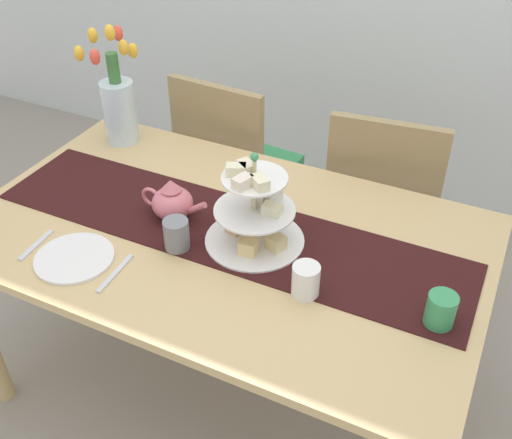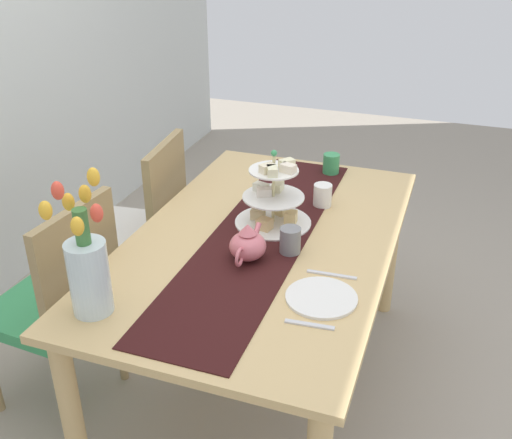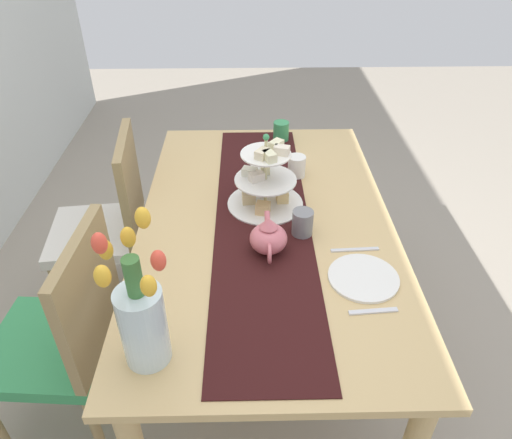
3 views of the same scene
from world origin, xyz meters
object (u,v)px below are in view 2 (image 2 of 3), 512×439
(tiered_cake_stand, at_px, (273,200))
(fork_left, at_px, (310,325))
(mug_orange, at_px, (331,164))
(chair_right, at_px, (146,222))
(teapot, at_px, (248,245))
(knife_left, at_px, (332,275))
(chair_left, at_px, (61,299))
(dinner_plate_left, at_px, (321,297))
(dining_table, at_px, (264,259))
(mug_white_text, at_px, (323,195))
(mug_grey, at_px, (290,240))
(tulip_vase, at_px, (87,267))

(tiered_cake_stand, distance_m, fork_left, 0.66)
(mug_orange, bearing_deg, chair_right, 113.49)
(teapot, bearing_deg, knife_left, -90.49)
(teapot, bearing_deg, chair_left, 102.90)
(fork_left, height_order, mug_orange, mug_orange)
(dinner_plate_left, xyz_separation_m, mug_orange, (1.01, 0.20, 0.04))
(fork_left, distance_m, knife_left, 0.29)
(dining_table, height_order, teapot, teapot)
(mug_orange, bearing_deg, dinner_plate_left, -168.48)
(fork_left, bearing_deg, tiered_cake_stand, 27.51)
(mug_orange, bearing_deg, fork_left, -169.90)
(knife_left, bearing_deg, mug_orange, 13.39)
(chair_right, relative_size, mug_white_text, 9.58)
(knife_left, distance_m, mug_grey, 0.21)
(chair_right, bearing_deg, knife_left, -116.89)
(dinner_plate_left, height_order, mug_white_text, mug_white_text)
(chair_left, height_order, mug_white_text, chair_left)
(knife_left, xyz_separation_m, mug_orange, (0.86, 0.20, 0.04))
(dinner_plate_left, bearing_deg, knife_left, 0.00)
(teapot, xyz_separation_m, tulip_vase, (-0.44, 0.34, 0.10))
(dining_table, distance_m, chair_right, 0.79)
(chair_left, bearing_deg, chair_right, 0.02)
(chair_right, relative_size, tulip_vase, 1.96)
(tulip_vase, xyz_separation_m, fork_left, (0.15, -0.65, -0.15))
(tiered_cake_stand, relative_size, mug_grey, 3.20)
(dining_table, bearing_deg, chair_right, 64.91)
(tiered_cake_stand, distance_m, knife_left, 0.43)
(teapot, xyz_separation_m, fork_left, (-0.29, -0.30, -0.06))
(chair_left, bearing_deg, teapot, -77.10)
(chair_right, distance_m, tulip_vase, 1.09)
(mug_grey, height_order, mug_white_text, mug_grey)
(dinner_plate_left, bearing_deg, dining_table, 42.92)
(teapot, xyz_separation_m, knife_left, (-0.00, -0.30, -0.06))
(chair_left, height_order, tiered_cake_stand, tiered_cake_stand)
(dining_table, distance_m, mug_grey, 0.21)
(mug_grey, distance_m, mug_orange, 0.76)
(knife_left, bearing_deg, mug_grey, 61.16)
(tiered_cake_stand, distance_m, teapot, 0.29)
(teapot, bearing_deg, fork_left, -133.99)
(chair_left, height_order, mug_grey, chair_left)
(dinner_plate_left, bearing_deg, fork_left, 180.00)
(tulip_vase, relative_size, mug_grey, 4.89)
(chair_right, xyz_separation_m, mug_orange, (0.35, -0.80, 0.27))
(tulip_vase, bearing_deg, dinner_plate_left, -65.55)
(tulip_vase, bearing_deg, mug_white_text, -27.07)
(teapot, distance_m, tulip_vase, 0.57)
(tiered_cake_stand, distance_m, mug_orange, 0.58)
(chair_left, height_order, teapot, chair_left)
(dinner_plate_left, relative_size, mug_grey, 2.42)
(dining_table, xyz_separation_m, fork_left, (-0.47, -0.30, 0.10))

